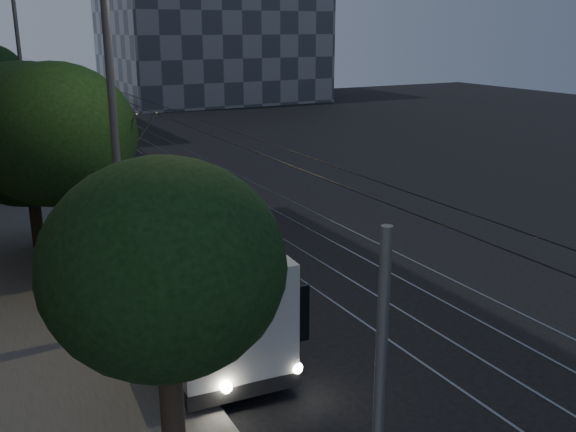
# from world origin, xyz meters

# --- Properties ---
(ground) EXTENTS (120.00, 120.00, 0.00)m
(ground) POSITION_xyz_m (0.00, 0.00, 0.00)
(ground) COLOR black
(ground) RESTS_ON ground
(sidewalk) EXTENTS (5.00, 90.00, 0.15)m
(sidewalk) POSITION_xyz_m (-7.50, 20.00, 0.07)
(sidewalk) COLOR slate
(sidewalk) RESTS_ON ground
(tram_rails) EXTENTS (4.52, 90.00, 0.02)m
(tram_rails) POSITION_xyz_m (2.50, 20.00, 0.01)
(tram_rails) COLOR gray
(tram_rails) RESTS_ON ground
(overhead_wires) EXTENTS (2.23, 90.00, 6.00)m
(overhead_wires) POSITION_xyz_m (-4.97, 20.00, 3.47)
(overhead_wires) COLOR black
(overhead_wires) RESTS_ON ground
(trolleybus) EXTENTS (3.39, 12.59, 5.63)m
(trolleybus) POSITION_xyz_m (-4.10, 2.03, 1.72)
(trolleybus) COLOR #BDBDC0
(trolleybus) RESTS_ON ground
(pickup_silver) EXTENTS (4.24, 5.87, 1.48)m
(pickup_silver) POSITION_xyz_m (-2.85, 12.80, 0.74)
(pickup_silver) COLOR #9A9DA1
(pickup_silver) RESTS_ON ground
(car_white_a) EXTENTS (2.39, 4.26, 1.37)m
(car_white_a) POSITION_xyz_m (-2.70, 16.87, 0.68)
(car_white_a) COLOR white
(car_white_a) RESTS_ON ground
(car_white_b) EXTENTS (2.85, 5.53, 1.53)m
(car_white_b) POSITION_xyz_m (-3.82, 21.01, 0.77)
(car_white_b) COLOR silver
(car_white_b) RESTS_ON ground
(car_white_c) EXTENTS (2.63, 3.85, 1.20)m
(car_white_c) POSITION_xyz_m (-4.30, 24.50, 0.60)
(car_white_c) COLOR silver
(car_white_c) RESTS_ON ground
(car_white_d) EXTENTS (2.00, 4.23, 1.40)m
(car_white_d) POSITION_xyz_m (-4.30, 34.05, 0.70)
(car_white_d) COLOR #B3B3B7
(car_white_d) RESTS_ON ground
(tree_0) EXTENTS (4.23, 4.23, 6.08)m
(tree_0) POSITION_xyz_m (-6.50, -5.41, 4.15)
(tree_0) COLOR #31231B
(tree_0) RESTS_ON ground
(tree_1) EXTENTS (5.01, 5.01, 7.13)m
(tree_1) POSITION_xyz_m (-6.50, 5.50, 4.86)
(tree_1) COLOR #31231B
(tree_1) RESTS_ON ground
(tree_2) EXTENTS (5.77, 5.77, 6.99)m
(tree_2) POSITION_xyz_m (-7.00, 9.20, 4.38)
(tree_2) COLOR #31231B
(tree_2) RESTS_ON ground
(tree_3) EXTENTS (4.43, 4.43, 5.87)m
(tree_3) POSITION_xyz_m (-6.50, 17.40, 3.86)
(tree_3) COLOR #31231B
(tree_3) RESTS_ON ground
(streetlamp_near) EXTENTS (2.69, 0.44, 11.30)m
(streetlamp_near) POSITION_xyz_m (-5.37, 0.61, 6.73)
(streetlamp_near) COLOR #5F5F61
(streetlamp_near) RESTS_ON ground
(streetlamp_far) EXTENTS (2.63, 0.44, 11.00)m
(streetlamp_far) POSITION_xyz_m (-5.37, 20.16, 6.57)
(streetlamp_far) COLOR #5F5F61
(streetlamp_far) RESTS_ON ground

